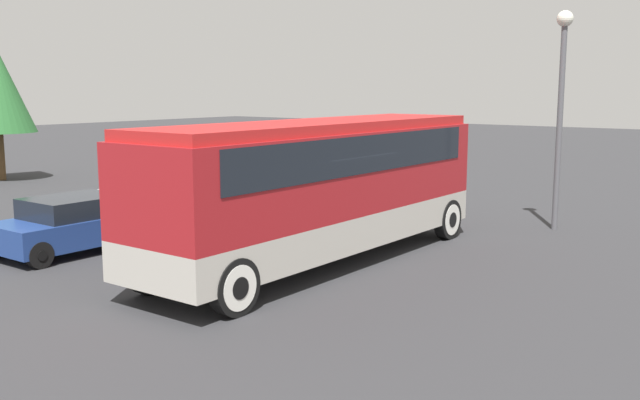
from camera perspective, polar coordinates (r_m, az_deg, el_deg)
ground_plane at (r=16.23m, az=0.00°, el=-5.04°), size 120.00×120.00×0.00m
tour_bus at (r=15.95m, az=0.21°, el=1.75°), size 9.88×2.54×3.21m
parked_car_near at (r=18.30m, az=-18.67°, el=-1.77°), size 4.15×1.92×1.34m
parked_car_mid at (r=23.24m, az=-12.89°, el=0.65°), size 4.23×1.82×1.31m
lamp_post at (r=20.68m, az=18.75°, el=8.43°), size 0.44×0.44×5.98m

